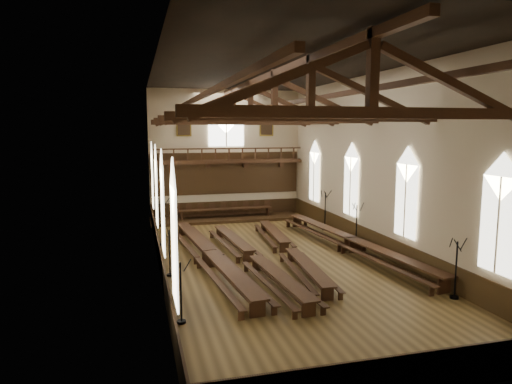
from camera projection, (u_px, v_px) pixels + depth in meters
ground at (274, 260)px, 24.35m from camera, size 26.00×26.00×0.00m
room_walls at (274, 138)px, 23.47m from camera, size 26.00×26.00×26.00m
wainscot_band at (274, 249)px, 24.27m from camera, size 12.00×26.00×1.20m
side_windows at (274, 190)px, 23.84m from camera, size 11.85×19.80×4.50m
end_window at (226, 125)px, 35.72m from camera, size 2.80×0.12×3.80m
minstrels_gallery at (227, 168)px, 35.95m from camera, size 11.80×1.24×3.70m
portraits at (226, 127)px, 35.74m from camera, size 7.75×0.09×1.45m
roof_trusses at (274, 103)px, 23.23m from camera, size 11.70×25.70×2.80m
refectory_row_a at (209, 254)px, 23.33m from camera, size 2.27×14.85×0.79m
refectory_row_b at (252, 257)px, 23.09m from camera, size 1.85×14.02×0.70m
refectory_row_c at (289, 248)px, 24.82m from camera, size 1.85×13.70×0.67m
refectory_row_d at (351, 241)px, 25.90m from camera, size 2.42×15.21×0.82m
dais at (226, 218)px, 35.16m from camera, size 11.40×3.02×0.20m
high_table at (226, 210)px, 35.07m from camera, size 7.29×0.93×0.68m
high_chairs at (224, 208)px, 35.76m from camera, size 7.67×0.47×1.01m
candelabrum_left_near at (181, 304)px, 16.29m from camera, size 0.70×0.71×2.37m
candelabrum_left_mid at (170, 261)px, 21.56m from camera, size 0.70×0.70×2.37m
candelabrum_left_far at (162, 231)px, 27.27m from camera, size 0.83×0.88×2.90m
candelabrum_right_near at (455, 280)px, 18.65m from camera, size 0.71×0.78×2.54m
candelabrum_right_mid at (356, 233)px, 27.01m from camera, size 0.80×0.75×2.63m
candelabrum_right_far at (325, 218)px, 31.44m from camera, size 0.79×0.85×2.79m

